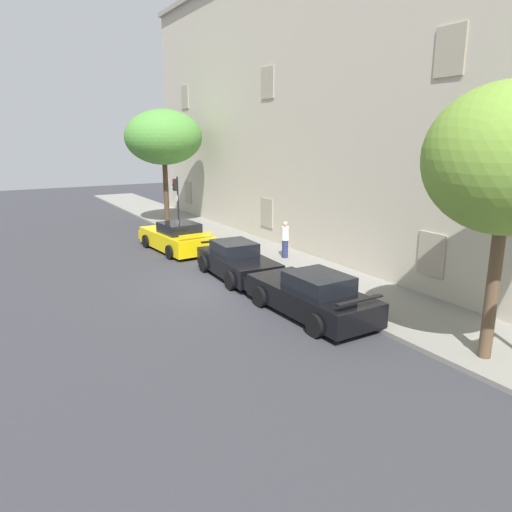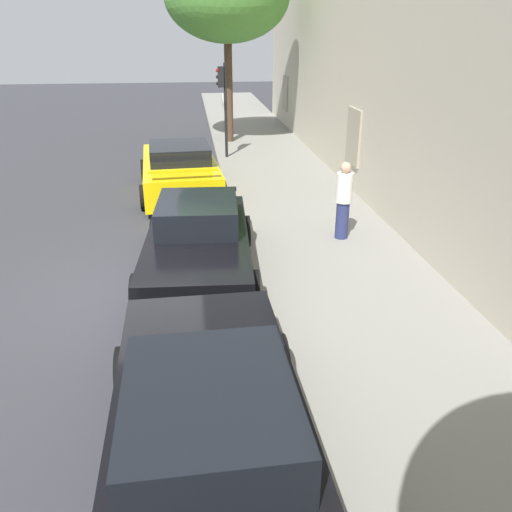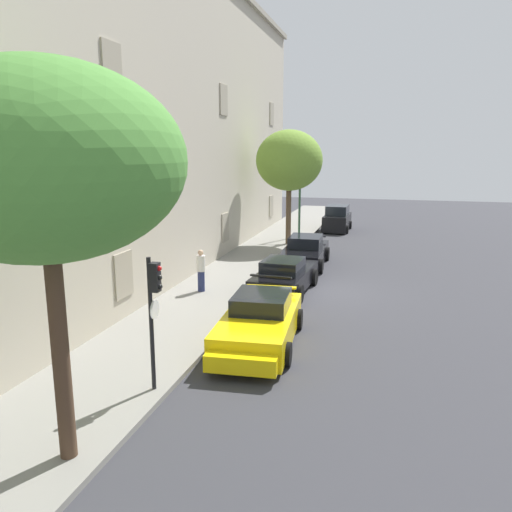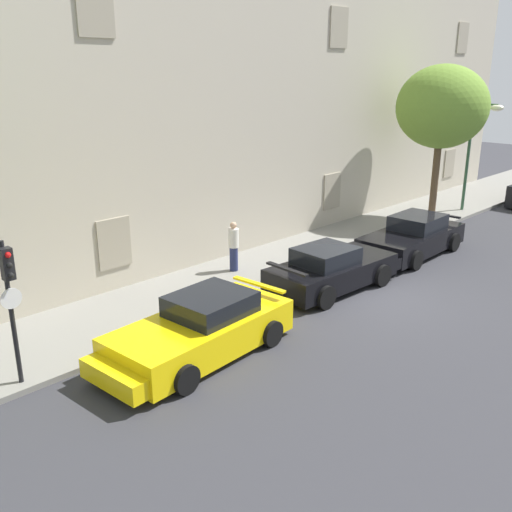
{
  "view_description": "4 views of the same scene",
  "coord_description": "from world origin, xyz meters",
  "views": [
    {
      "loc": [
        15.87,
        -7.53,
        5.52
      ],
      "look_at": [
        -0.92,
        2.36,
        0.62
      ],
      "focal_mm": 33.7,
      "sensor_mm": 36.0,
      "label": 1
    },
    {
      "loc": [
        8.38,
        1.19,
        4.28
      ],
      "look_at": [
        0.7,
        2.16,
        0.85
      ],
      "focal_mm": 35.94,
      "sensor_mm": 36.0,
      "label": 2
    },
    {
      "loc": [
        -19.61,
        -2.68,
        5.62
      ],
      "look_at": [
        0.21,
        2.58,
        1.27
      ],
      "focal_mm": 35.32,
      "sensor_mm": 36.0,
      "label": 3
    },
    {
      "loc": [
        -13.81,
        -8.65,
        6.48
      ],
      "look_at": [
        -2.44,
        2.52,
        1.24
      ],
      "focal_mm": 39.8,
      "sensor_mm": 36.0,
      "label": 4
    }
  ],
  "objects": [
    {
      "name": "sportscar_yellow_flank",
      "position": [
        -0.27,
        1.21,
        0.62
      ],
      "size": [
        4.8,
        2.25,
        1.4
      ],
      "color": "black",
      "rests_on": "ground"
    },
    {
      "name": "ground_plane",
      "position": [
        0.0,
        0.0,
        0.0
      ],
      "size": [
        80.0,
        80.0,
        0.0
      ],
      "primitive_type": "plane",
      "color": "#333338"
    },
    {
      "name": "tree_midblock",
      "position": [
        9.25,
        3.0,
        4.98
      ],
      "size": [
        3.82,
        3.82,
        6.6
      ],
      "color": "brown",
      "rests_on": "sidewalk"
    },
    {
      "name": "tree_near_kerb",
      "position": [
        -12.52,
        2.74,
        5.41
      ],
      "size": [
        4.62,
        4.62,
        6.92
      ],
      "color": "#473323",
      "rests_on": "sidewalk"
    },
    {
      "name": "sportscar_white_middle",
      "position": [
        4.24,
        1.22,
        0.62
      ],
      "size": [
        5.15,
        2.22,
        1.42
      ],
      "color": "black",
      "rests_on": "ground"
    },
    {
      "name": "pedestrian_admiring",
      "position": [
        -1.66,
        4.31,
        0.99
      ],
      "size": [
        0.39,
        0.39,
        1.66
      ],
      "color": "navy",
      "rests_on": "sidewalk"
    },
    {
      "name": "building_facade",
      "position": [
        0.0,
        7.74,
        7.0
      ],
      "size": [
        39.71,
        4.72,
        13.98
      ],
      "color": "#BCB29E",
      "rests_on": "ground"
    },
    {
      "name": "traffic_light",
      "position": [
        -9.71,
        2.33,
        2.29
      ],
      "size": [
        0.44,
        0.36,
        3.15
      ],
      "color": "black",
      "rests_on": "sidewalk"
    },
    {
      "name": "sidewalk",
      "position": [
        0.0,
        3.85,
        0.07
      ],
      "size": [
        60.0,
        3.56,
        0.14
      ],
      "primitive_type": "cube",
      "color": "gray",
      "rests_on": "ground"
    },
    {
      "name": "sportscar_red_lead",
      "position": [
        -6.19,
        0.81,
        0.62
      ],
      "size": [
        5.14,
        2.46,
        1.43
      ],
      "color": "yellow",
      "rests_on": "ground"
    }
  ]
}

